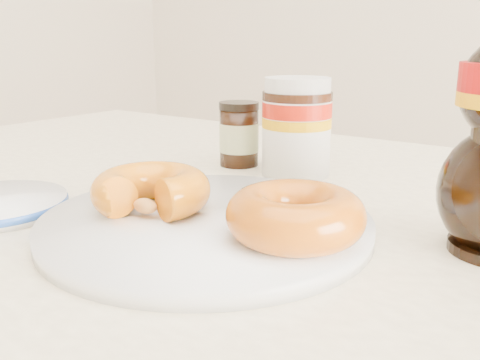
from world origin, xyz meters
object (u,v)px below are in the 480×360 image
Objects in this scene: donut_bitten at (151,190)px; nutella_jar at (297,123)px; plate at (206,223)px; dark_jar at (239,135)px; donut_whole at (295,215)px; dining_table at (265,307)px.

nutella_jar reaches higher than donut_bitten.
plate is 0.25m from dark_jar.
donut_whole is 0.25m from nutella_jar.
nutella_jar is at bearing 110.22° from donut_bitten.
dark_jar is at bearing 179.79° from nutella_jar.
dining_table is at bearing 57.90° from plate.
nutella_jar is at bearing -0.21° from dark_jar.
plate is 2.42× the size of nutella_jar.
donut_bitten is 0.99× the size of donut_whole.
donut_whole reaches higher than dining_table.
plate is 0.23m from nutella_jar.
donut_whole is 1.29× the size of dark_jar.
nutella_jar is (0.01, 0.23, 0.03)m from donut_bitten.
dining_table is at bearing 61.69° from donut_bitten.
dining_table is 0.23m from nutella_jar.
plate is 0.09m from donut_whole.
dark_jar is (-0.07, 0.23, 0.01)m from donut_bitten.
donut_bitten is 0.23m from nutella_jar.
dark_jar is (-0.15, 0.17, 0.12)m from dining_table.
plate is 2.71× the size of donut_bitten.
donut_bitten is 1.27× the size of dark_jar.
donut_whole is (0.09, -0.00, 0.03)m from plate.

